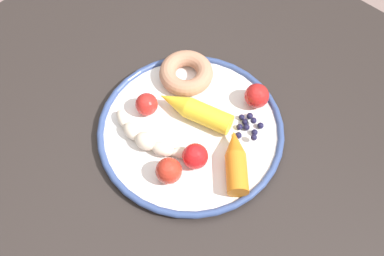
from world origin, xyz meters
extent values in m
plane|color=gray|center=(0.00, 0.00, 0.00)|extent=(6.00, 6.00, 0.00)
cube|color=#2B2422|center=(0.00, 0.00, 0.71)|extent=(0.96, 0.92, 0.03)
cube|color=#2C2C21|center=(0.42, 0.40, 0.35)|extent=(0.05, 0.05, 0.70)
cylinder|color=white|center=(0.00, -0.05, 0.73)|extent=(0.31, 0.31, 0.01)
torus|color=#364A82|center=(0.00, -0.05, 0.74)|extent=(0.32, 0.32, 0.01)
ellipsoid|color=beige|center=(-0.07, 0.05, 0.75)|extent=(0.03, 0.04, 0.02)
ellipsoid|color=beige|center=(-0.07, 0.02, 0.75)|extent=(0.03, 0.04, 0.02)
ellipsoid|color=beige|center=(-0.07, -0.01, 0.75)|extent=(0.04, 0.04, 0.03)
ellipsoid|color=beige|center=(-0.06, -0.04, 0.75)|extent=(0.04, 0.05, 0.02)
ellipsoid|color=beige|center=(-0.05, -0.07, 0.75)|extent=(0.04, 0.04, 0.02)
cylinder|color=orange|center=(-0.02, -0.16, 0.76)|extent=(0.07, 0.07, 0.04)
cone|color=orange|center=(0.02, -0.13, 0.76)|extent=(0.06, 0.06, 0.04)
cylinder|color=yellow|center=(0.03, -0.06, 0.76)|extent=(0.06, 0.09, 0.04)
cone|color=yellow|center=(0.02, 0.01, 0.76)|extent=(0.05, 0.06, 0.04)
torus|color=tan|center=(0.08, 0.03, 0.75)|extent=(0.11, 0.11, 0.03)
sphere|color=#191638|center=(0.08, -0.10, 0.74)|extent=(0.01, 0.01, 0.01)
sphere|color=#191638|center=(0.07, -0.13, 0.74)|extent=(0.01, 0.01, 0.01)
sphere|color=#191638|center=(0.06, -0.11, 0.74)|extent=(0.01, 0.01, 0.01)
sphere|color=#191638|center=(0.07, -0.11, 0.74)|extent=(0.01, 0.01, 0.01)
sphere|color=#191638|center=(0.04, -0.12, 0.74)|extent=(0.01, 0.01, 0.01)
sphere|color=#191638|center=(0.06, -0.12, 0.74)|extent=(0.01, 0.01, 0.01)
sphere|color=#191638|center=(0.08, -0.13, 0.74)|extent=(0.01, 0.01, 0.01)
sphere|color=#191638|center=(0.09, -0.11, 0.74)|extent=(0.01, 0.01, 0.01)
sphere|color=#191638|center=(0.08, -0.12, 0.75)|extent=(0.01, 0.01, 0.01)
sphere|color=#191638|center=(0.05, -0.14, 0.75)|extent=(0.01, 0.01, 0.01)
sphere|color=red|center=(-0.04, -0.09, 0.76)|extent=(0.04, 0.04, 0.04)
sphere|color=red|center=(-0.09, -0.08, 0.76)|extent=(0.04, 0.04, 0.04)
sphere|color=red|center=(0.12, -0.10, 0.76)|extent=(0.04, 0.04, 0.04)
sphere|color=red|center=(-0.02, 0.04, 0.76)|extent=(0.04, 0.04, 0.04)
camera|label=1|loc=(-0.31, -0.33, 1.45)|focal=44.92mm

